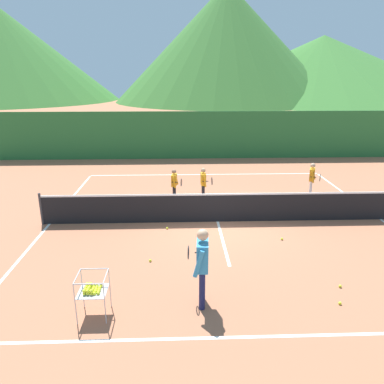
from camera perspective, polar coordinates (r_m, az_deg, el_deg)
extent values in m
plane|color=#A86647|center=(12.12, 4.01, -4.62)|extent=(120.00, 120.00, 0.00)
cube|color=white|center=(7.36, 8.81, -21.43)|extent=(10.95, 0.08, 0.01)
cube|color=white|center=(17.68, 2.04, 2.76)|extent=(10.95, 0.08, 0.01)
cube|color=white|center=(12.77, -21.31, -4.65)|extent=(0.08, 11.44, 0.01)
cube|color=white|center=(13.80, 27.30, -3.78)|extent=(0.08, 11.44, 0.01)
cube|color=white|center=(12.12, 4.02, -4.60)|extent=(0.08, 5.91, 0.01)
cylinder|color=#333338|center=(12.66, -22.47, -2.45)|extent=(0.08, 0.08, 1.05)
cube|color=black|center=(11.95, 4.06, -2.58)|extent=(11.29, 0.02, 0.92)
cube|color=white|center=(11.79, 4.11, -0.37)|extent=(11.29, 0.03, 0.06)
cylinder|color=#191E4C|center=(7.74, 1.58, -15.13)|extent=(0.13, 0.13, 0.85)
cylinder|color=#191E4C|center=(8.01, 1.61, -13.85)|extent=(0.13, 0.13, 0.85)
cube|color=#338CBF|center=(7.51, 1.64, -9.81)|extent=(0.27, 0.52, 0.60)
sphere|color=#DBAD84|center=(7.31, 1.67, -6.67)|extent=(0.24, 0.24, 0.24)
cylinder|color=#338CBF|center=(7.27, 1.04, -11.13)|extent=(0.24, 0.11, 0.58)
cylinder|color=#338CBF|center=(7.79, 1.34, -9.08)|extent=(0.18, 0.10, 0.59)
torus|color=#262628|center=(7.82, -0.57, -9.41)|extent=(0.04, 0.29, 0.29)
cylinder|color=black|center=(7.81, 1.25, -9.44)|extent=(0.22, 0.04, 0.03)
cylinder|color=black|center=(14.01, -2.70, -0.06)|extent=(0.09, 0.09, 0.62)
cylinder|color=black|center=(13.79, -2.85, -0.37)|extent=(0.09, 0.09, 0.62)
cube|color=orange|center=(13.75, -2.81, 1.88)|extent=(0.22, 0.39, 0.43)
sphere|color=#996B4C|center=(13.66, -2.83, 3.20)|extent=(0.17, 0.17, 0.17)
cylinder|color=orange|center=(13.95, -2.46, 2.01)|extent=(0.18, 0.09, 0.43)
cylinder|color=orange|center=(13.55, -2.81, 1.50)|extent=(0.14, 0.08, 0.43)
torus|color=#262628|center=(13.51, -1.68, 1.50)|extent=(0.06, 0.29, 0.29)
cylinder|color=black|center=(13.54, -2.71, 1.53)|extent=(0.22, 0.06, 0.03)
cylinder|color=black|center=(14.08, 1.69, 0.07)|extent=(0.09, 0.09, 0.63)
cylinder|color=black|center=(13.85, 1.80, -0.24)|extent=(0.09, 0.09, 0.63)
cube|color=orange|center=(13.80, 1.77, 2.04)|extent=(0.19, 0.38, 0.44)
sphere|color=tan|center=(13.72, 1.78, 3.39)|extent=(0.18, 0.18, 0.18)
cylinder|color=orange|center=(14.03, 1.88, 2.18)|extent=(0.17, 0.08, 0.43)
cylinder|color=orange|center=(13.61, 2.00, 1.67)|extent=(0.13, 0.07, 0.44)
torus|color=#262628|center=(13.64, 3.12, 1.71)|extent=(0.04, 0.29, 0.29)
cylinder|color=black|center=(13.61, 2.10, 1.69)|extent=(0.22, 0.04, 0.03)
cylinder|color=silver|center=(15.24, 18.00, 0.65)|extent=(0.10, 0.10, 0.67)
cylinder|color=silver|center=(14.99, 17.98, 0.38)|extent=(0.10, 0.10, 0.67)
cube|color=orange|center=(14.96, 18.20, 2.61)|extent=(0.32, 0.44, 0.47)
sphere|color=#DBAD84|center=(14.87, 18.34, 3.94)|extent=(0.19, 0.19, 0.19)
cylinder|color=orange|center=(15.19, 18.42, 2.70)|extent=(0.20, 0.13, 0.46)
cylinder|color=orange|center=(14.74, 18.31, 2.25)|extent=(0.16, 0.12, 0.46)
torus|color=#262628|center=(14.75, 19.33, 2.12)|extent=(0.12, 0.28, 0.29)
cylinder|color=black|center=(14.75, 18.38, 2.22)|extent=(0.22, 0.10, 0.03)
cylinder|color=#B7B7BC|center=(8.10, -16.69, -14.17)|extent=(0.02, 0.02, 0.89)
cylinder|color=#B7B7BC|center=(7.97, -12.67, -14.35)|extent=(0.02, 0.02, 0.89)
cylinder|color=#B7B7BC|center=(7.64, -17.73, -16.38)|extent=(0.02, 0.02, 0.89)
cylinder|color=#B7B7BC|center=(7.52, -13.44, -16.61)|extent=(0.02, 0.02, 0.89)
cube|color=#B7B7BC|center=(7.74, -15.20, -14.70)|extent=(0.56, 0.56, 0.01)
cube|color=#B7B7BC|center=(7.81, -14.96, -11.50)|extent=(0.56, 0.02, 0.02)
cube|color=#B7B7BC|center=(7.34, -15.91, -13.63)|extent=(0.56, 0.02, 0.02)
cube|color=#B7B7BC|center=(7.64, -17.51, -12.44)|extent=(0.02, 0.56, 0.02)
cube|color=#B7B7BC|center=(7.51, -13.29, -12.61)|extent=(0.02, 0.56, 0.02)
sphere|color=yellow|center=(7.66, -16.44, -14.92)|extent=(0.07, 0.07, 0.07)
sphere|color=yellow|center=(7.70, -16.31, -14.72)|extent=(0.07, 0.07, 0.07)
sphere|color=yellow|center=(7.75, -16.23, -14.44)|extent=(0.07, 0.07, 0.07)
sphere|color=yellow|center=(7.80, -16.06, -14.19)|extent=(0.07, 0.07, 0.07)
sphere|color=yellow|center=(7.86, -15.92, -13.99)|extent=(0.07, 0.07, 0.07)
sphere|color=yellow|center=(7.63, -15.96, -14.98)|extent=(0.07, 0.07, 0.07)
sphere|color=yellow|center=(7.69, -15.79, -14.70)|extent=(0.07, 0.07, 0.07)
sphere|color=yellow|center=(7.74, -15.72, -14.46)|extent=(0.07, 0.07, 0.07)
sphere|color=yellow|center=(7.79, -15.62, -14.22)|extent=(0.07, 0.07, 0.07)
sphere|color=yellow|center=(7.84, -15.45, -13.95)|extent=(0.07, 0.07, 0.07)
sphere|color=yellow|center=(7.62, -15.41, -15.03)|extent=(0.07, 0.07, 0.07)
sphere|color=yellow|center=(7.67, -15.33, -14.76)|extent=(0.07, 0.07, 0.07)
sphere|color=yellow|center=(7.72, -15.20, -14.49)|extent=(0.07, 0.07, 0.07)
sphere|color=yellow|center=(7.78, -15.08, -14.26)|extent=(0.07, 0.07, 0.07)
sphere|color=yellow|center=(7.83, -15.05, -13.97)|extent=(0.07, 0.07, 0.07)
sphere|color=yellow|center=(7.60, -14.99, -15.04)|extent=(0.07, 0.07, 0.07)
sphere|color=yellow|center=(7.66, -14.82, -14.74)|extent=(0.07, 0.07, 0.07)
sphere|color=yellow|center=(7.72, -14.74, -14.50)|extent=(0.07, 0.07, 0.07)
sphere|color=yellow|center=(7.76, -14.68, -14.28)|extent=(0.07, 0.07, 0.07)
sphere|color=yellow|center=(7.82, -14.58, -14.00)|extent=(0.07, 0.07, 0.07)
sphere|color=yellow|center=(7.60, -14.43, -15.02)|extent=(0.07, 0.07, 0.07)
sphere|color=yellow|center=(7.64, -14.35, -14.78)|extent=(0.07, 0.07, 0.07)
sphere|color=yellow|center=(7.70, -14.28, -14.54)|extent=(0.07, 0.07, 0.07)
sphere|color=yellow|center=(7.76, -14.20, -14.30)|extent=(0.07, 0.07, 0.07)
sphere|color=yellow|center=(7.81, -14.02, -14.02)|extent=(0.07, 0.07, 0.07)
sphere|color=yellow|center=(7.63, -16.49, -14.59)|extent=(0.07, 0.07, 0.07)
sphere|color=yellow|center=(7.68, -16.32, -14.36)|extent=(0.07, 0.07, 0.07)
sphere|color=yellow|center=(7.73, -16.23, -14.08)|extent=(0.07, 0.07, 0.07)
sphere|color=yellow|center=(7.78, -16.10, -13.83)|extent=(0.07, 0.07, 0.07)
sphere|color=yellow|center=(7.83, -16.04, -13.64)|extent=(0.07, 0.07, 0.07)
sphere|color=yellow|center=(7.61, -15.99, -14.62)|extent=(0.07, 0.07, 0.07)
sphere|color=yellow|center=(7.67, -15.87, -14.36)|extent=(0.07, 0.07, 0.07)
sphere|color=yellow|center=(7.71, -15.76, -14.15)|extent=(0.07, 0.07, 0.07)
sphere|color=yellow|center=(7.77, -15.65, -13.84)|extent=(0.07, 0.07, 0.07)
sphere|color=yellow|center=(7.82, -15.56, -13.63)|extent=(0.07, 0.07, 0.07)
sphere|color=yellow|center=(7.59, -15.45, -14.66)|extent=(0.07, 0.07, 0.07)
sphere|color=yellow|center=(8.65, 22.07, -15.76)|extent=(0.07, 0.07, 0.07)
sphere|color=yellow|center=(11.12, 13.84, -7.11)|extent=(0.07, 0.07, 0.07)
sphere|color=yellow|center=(11.54, -3.90, -5.63)|extent=(0.07, 0.07, 0.07)
sphere|color=yellow|center=(9.54, 0.89, -10.95)|extent=(0.07, 0.07, 0.07)
sphere|color=yellow|center=(9.25, 22.10, -13.44)|extent=(0.07, 0.07, 0.07)
sphere|color=yellow|center=(9.70, -6.52, -10.56)|extent=(0.07, 0.07, 0.07)
cube|color=#286B33|center=(20.84, 1.39, 8.84)|extent=(24.09, 0.08, 2.66)
cone|color=#38702D|center=(75.86, 19.52, 17.80)|extent=(51.44, 51.44, 11.25)
cone|color=#38702D|center=(66.64, 5.31, 22.00)|extent=(37.75, 37.75, 18.70)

